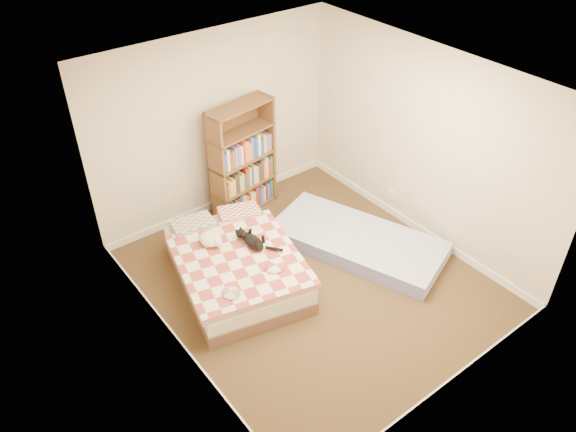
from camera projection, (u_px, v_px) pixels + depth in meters
room at (314, 198)px, 6.01m from camera, size 3.51×4.01×2.51m
bed at (235, 264)px, 6.62m from camera, size 1.66×2.07×0.49m
bookshelf at (242, 173)px, 7.60m from camera, size 1.00×0.47×1.58m
floor_mattress at (357, 241)px, 7.16m from camera, size 1.67×2.37×0.20m
black_cat at (252, 240)px, 6.54m from camera, size 0.25×0.62×0.14m
white_dog at (212, 239)px, 6.55m from camera, size 0.36×0.37×0.13m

